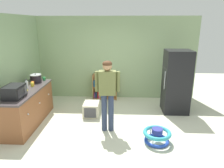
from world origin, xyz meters
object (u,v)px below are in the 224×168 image
Objects in this scene: standing_person at (107,90)px; banana_bunch at (26,91)px; red_cup at (23,85)px; microwave at (14,92)px; kitchen_counter at (28,107)px; clear_bottle at (27,85)px; yellow_cup at (32,85)px; white_cup at (27,83)px; baby_walker at (157,135)px; pet_carrier at (91,109)px; bookshelf at (103,88)px; green_cup at (44,79)px; orange_cup at (33,83)px; refrigerator at (176,82)px; crock_pot at (36,78)px.

standing_person is 1.97m from banana_bunch.
microwave is at bearing -75.55° from red_cup.
standing_person reaches higher than kitchen_counter.
yellow_cup is at bearing 73.98° from clear_bottle.
white_cup is 0.16m from red_cup.
baby_walker is 1.26× the size of microwave.
baby_walker is 3.25m from microwave.
clear_bottle reaches higher than baby_walker.
pet_carrier is 1.15× the size of microwave.
bookshelf is 1.98m from green_cup.
clear_bottle is 2.59× the size of green_cup.
green_cup is 1.00× the size of yellow_cup.
yellow_cup reaches higher than baby_walker.
banana_bunch reaches higher than bookshelf.
standing_person reaches higher than clear_bottle.
orange_cup is (-0.13, -0.47, 0.00)m from green_cup.
refrigerator is at bearing 9.10° from pet_carrier.
banana_bunch is at bearing -164.31° from refrigerator.
kitchen_counter is at bearing -132.75° from bookshelf.
bookshelf is 8.95× the size of orange_cup.
green_cup is (-1.90, 1.16, -0.08)m from standing_person.
microwave is 1.95× the size of clear_bottle.
crock_pot is at bearing -126.32° from green_cup.
white_cup is (-0.14, -0.26, -0.06)m from crock_pot.
kitchen_counter is 0.56m from clear_bottle.
refrigerator reaches higher than orange_cup.
microwave reaches higher than clear_bottle.
baby_walker is 2.07m from pet_carrier.
yellow_cup is at bearing 4.71° from red_cup.
baby_walker is 3.87× the size of banana_bunch.
standing_person is at bearing -17.58° from white_cup.
bookshelf is 2.98m from baby_walker.
clear_bottle is (-2.05, 0.37, -0.03)m from standing_person.
banana_bunch is 0.50m from red_cup.
red_cup reaches higher than banana_bunch.
refrigerator is 2.95× the size of baby_walker.
refrigerator is at bearing 20.96° from microwave.
yellow_cup is at bearing 164.16° from standing_person.
clear_bottle is at bearing -163.51° from pet_carrier.
refrigerator reaches higher than crock_pot.
baby_walker is 3.58m from white_cup.
clear_bottle is 0.36m from white_cup.
clear_bottle is (-0.09, 0.24, 0.07)m from banana_bunch.
bookshelf is 1.77× the size of microwave.
refrigerator is 11.42× the size of banana_bunch.
bookshelf is at bearing 40.02° from orange_cup.
red_cup is (-0.34, -0.62, 0.00)m from green_cup.
refrigerator is 2.51m from pet_carrier.
refrigerator reaches higher than green_cup.
bookshelf is 8.95× the size of yellow_cup.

